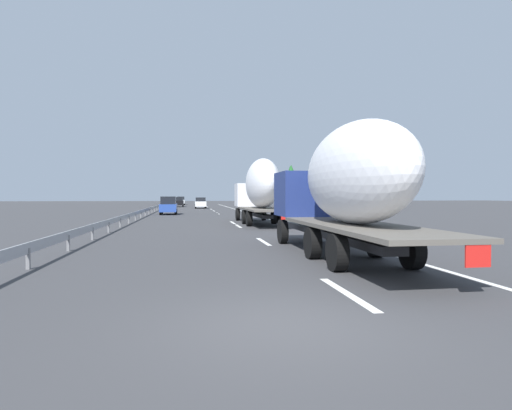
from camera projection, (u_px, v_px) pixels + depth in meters
ground_plane at (204, 215)px, 46.50m from camera, size 260.00×260.00×0.00m
lane_stripe_0 at (346, 293)px, 9.22m from camera, size 3.20×0.20×0.01m
lane_stripe_1 at (263, 242)px, 19.57m from camera, size 3.20×0.20×0.01m
lane_stripe_2 at (238, 226)px, 29.64m from camera, size 3.20×0.20×0.01m
lane_stripe_3 at (233, 223)px, 33.54m from camera, size 3.20×0.20×0.01m
lane_stripe_4 at (218, 214)px, 50.50m from camera, size 3.20×0.20×0.01m
lane_stripe_5 at (217, 213)px, 52.03m from camera, size 3.20×0.20×0.01m
lane_stripe_6 at (214, 211)px, 59.57m from camera, size 3.20×0.20×0.01m
lane_stripe_7 at (211, 209)px, 66.97m from camera, size 3.20×0.20×0.01m
lane_stripe_8 at (206, 206)px, 86.30m from camera, size 3.20×0.20×0.01m
lane_stripe_9 at (207, 207)px, 80.70m from camera, size 3.20×0.20×0.01m
edge_line_right at (248, 213)px, 52.27m from camera, size 110.00×0.20×0.01m
truck_lead at (260, 188)px, 31.76m from camera, size 12.77×2.55×4.70m
truck_trailing at (343, 184)px, 14.53m from camera, size 12.88×2.55×4.36m
car_white_van at (200, 203)px, 71.37m from camera, size 4.02×1.81×1.81m
car_silver_hatch at (181, 201)px, 99.42m from camera, size 4.55×1.89×1.91m
car_blue_sedan at (169, 206)px, 48.09m from camera, size 4.42×1.82×2.00m
car_black_suv at (179, 202)px, 81.71m from camera, size 4.05×1.79×1.81m
road_sign at (260, 196)px, 51.06m from camera, size 0.10×0.90×3.03m
tree_0 at (262, 185)px, 79.80m from camera, size 2.59×2.59×6.84m
tree_1 at (291, 181)px, 49.94m from camera, size 3.33×3.33×5.65m
tree_2 at (290, 183)px, 65.05m from camera, size 3.37×3.37×6.57m
guardrail_median at (149, 209)px, 48.54m from camera, size 94.00×0.10×0.76m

